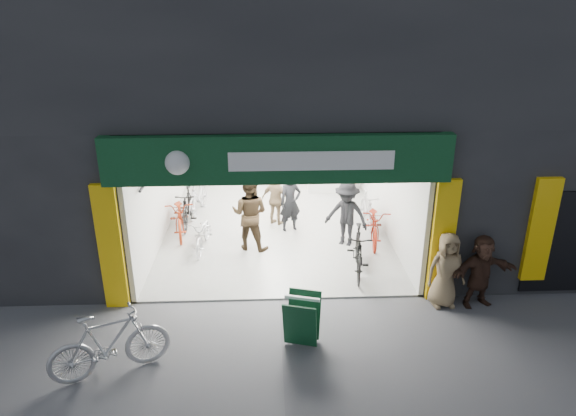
{
  "coord_description": "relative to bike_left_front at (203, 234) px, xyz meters",
  "views": [
    {
      "loc": [
        -0.22,
        -9.1,
        5.69
      ],
      "look_at": [
        0.25,
        1.5,
        1.44
      ],
      "focal_mm": 32.0,
      "sensor_mm": 36.0,
      "label": 1
    }
  ],
  "objects": [
    {
      "name": "bike_left_midfront",
      "position": [
        -0.57,
        1.47,
        0.11
      ],
      "size": [
        0.52,
        1.76,
        1.06
      ],
      "primitive_type": "imported",
      "rotation": [
        0.0,
        0.0,
        -0.02
      ],
      "color": "black",
      "rests_on": "ground"
    },
    {
      "name": "bike_right_mid",
      "position": [
        4.3,
        0.24,
        0.08
      ],
      "size": [
        0.94,
        1.99,
        1.0
      ],
      "primitive_type": "imported",
      "rotation": [
        0.0,
        0.0,
        -0.15
      ],
      "color": "maroon",
      "rests_on": "ground"
    },
    {
      "name": "bike_left_back",
      "position": [
        -0.39,
        2.35,
        0.12
      ],
      "size": [
        0.79,
        1.87,
        1.09
      ],
      "primitive_type": "imported",
      "rotation": [
        0.0,
        0.0,
        -0.16
      ],
      "color": "#BCBDC2",
      "rests_on": "ground"
    },
    {
      "name": "building",
      "position": [
        2.71,
        2.54,
        3.89
      ],
      "size": [
        17.0,
        10.27,
        8.0
      ],
      "color": "#232326",
      "rests_on": "ground"
    },
    {
      "name": "pedestrian_near",
      "position": [
        5.1,
        -2.75,
        0.37
      ],
      "size": [
        0.81,
        0.56,
        1.57
      ],
      "primitive_type": "imported",
      "rotation": [
        0.0,
        0.0,
        0.08
      ],
      "color": "#846C4C",
      "rests_on": "ground"
    },
    {
      "name": "bike_right_back",
      "position": [
        4.3,
        1.29,
        0.06
      ],
      "size": [
        0.46,
        1.6,
        0.96
      ],
      "primitive_type": "imported",
      "rotation": [
        0.0,
        0.0,
        0.01
      ],
      "color": "#B5B5BA",
      "rests_on": "ground"
    },
    {
      "name": "bike_left_midback",
      "position": [
        -0.7,
        0.95,
        0.1
      ],
      "size": [
        1.01,
        2.06,
        1.04
      ],
      "primitive_type": "imported",
      "rotation": [
        0.0,
        0.0,
        0.17
      ],
      "color": "#97290D",
      "rests_on": "ground"
    },
    {
      "name": "parked_bike",
      "position": [
        -1.0,
        -4.56,
        0.16
      ],
      "size": [
        2.0,
        1.26,
        1.17
      ],
      "primitive_type": "imported",
      "rotation": [
        0.0,
        0.0,
        1.97
      ],
      "color": "#B6B7BB",
      "rests_on": "ground"
    },
    {
      "name": "customer_c",
      "position": [
        3.54,
        0.05,
        0.42
      ],
      "size": [
        1.25,
        1.05,
        1.68
      ],
      "primitive_type": "imported",
      "rotation": [
        0.0,
        0.0,
        -0.48
      ],
      "color": "black",
      "rests_on": "ground"
    },
    {
      "name": "customer_d",
      "position": [
        1.84,
        1.41,
        0.32
      ],
      "size": [
        0.93,
        0.75,
        1.48
      ],
      "primitive_type": "imported",
      "rotation": [
        0.0,
        0.0,
        2.62
      ],
      "color": "#836A4C",
      "rests_on": "ground"
    },
    {
      "name": "ground",
      "position": [
        1.8,
        -2.45,
        -0.42
      ],
      "size": [
        60.0,
        60.0,
        0.0
      ],
      "primitive_type": "plane",
      "color": "#56565B",
      "rests_on": "ground"
    },
    {
      "name": "sandwich_board",
      "position": [
        2.17,
        -3.88,
        0.08
      ],
      "size": [
        0.73,
        0.75,
        0.92
      ],
      "rotation": [
        0.0,
        0.0,
        -0.28
      ],
      "color": "#0E3B20",
      "rests_on": "ground"
    },
    {
      "name": "customer_a",
      "position": [
        2.2,
        0.99,
        0.4
      ],
      "size": [
        0.69,
        0.57,
        1.63
      ],
      "primitive_type": "imported",
      "rotation": [
        0.0,
        0.0,
        0.36
      ],
      "color": "black",
      "rests_on": "ground"
    },
    {
      "name": "bike_right_front",
      "position": [
        3.6,
        -1.39,
        0.12
      ],
      "size": [
        0.75,
        1.86,
        1.09
      ],
      "primitive_type": "imported",
      "rotation": [
        0.0,
        0.0,
        -0.13
      ],
      "color": "black",
      "rests_on": "ground"
    },
    {
      "name": "pedestrian_far",
      "position": [
        5.79,
        -2.78,
        0.34
      ],
      "size": [
        1.48,
        0.75,
        1.53
      ],
      "primitive_type": "imported",
      "rotation": [
        0.0,
        0.0,
        0.22
      ],
      "color": "#39231A",
      "rests_on": "ground"
    },
    {
      "name": "bike_left_front",
      "position": [
        0.0,
        0.0,
        0.0
      ],
      "size": [
        0.65,
        1.63,
        0.84
      ],
      "primitive_type": "imported",
      "rotation": [
        0.0,
        0.0,
        -0.06
      ],
      "color": "silver",
      "rests_on": "ground"
    },
    {
      "name": "customer_b",
      "position": [
        1.16,
        -0.03,
        0.52
      ],
      "size": [
        1.09,
        0.96,
        1.89
      ],
      "primitive_type": "imported",
      "rotation": [
        0.0,
        0.0,
        2.84
      ],
      "color": "#3A2A1A",
      "rests_on": "ground"
    }
  ]
}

